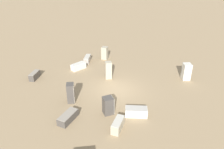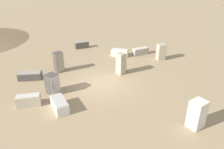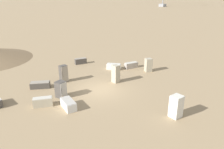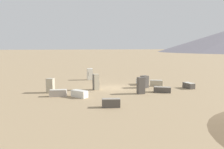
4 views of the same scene
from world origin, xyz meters
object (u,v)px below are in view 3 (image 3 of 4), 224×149
Objects in this scene: discarded_fridge_6 at (43,102)px; discarded_fridge_10 at (40,85)px; discarded_fridge_11 at (68,104)px; discarded_fridge_4 at (114,67)px; discarded_fridge_0 at (81,61)px; discarded_fridge_1 at (116,74)px; discarded_fridge_2 at (131,65)px; discarded_fridge_8 at (61,89)px; discarded_fridge_9 at (148,65)px; discarded_fridge_3 at (176,106)px; discarded_fridge_5 at (64,74)px.

discarded_fridge_6 reaches higher than discarded_fridge_10.
discarded_fridge_4 is at bearing 37.92° from discarded_fridge_11.
discarded_fridge_10 is at bearing 100.29° from discarded_fridge_11.
discarded_fridge_0 is at bearing 74.26° from discarded_fridge_4.
discarded_fridge_1 is 7.33m from discarded_fridge_10.
discarded_fridge_0 reaches higher than discarded_fridge_2.
discarded_fridge_8 is (6.73, 6.60, 0.37)m from discarded_fridge_0.
discarded_fridge_0 is 1.02× the size of discarded_fridge_9.
discarded_fridge_11 is at bearing 133.25° from discarded_fridge_3.
discarded_fridge_5 is 2.53m from discarded_fridge_10.
discarded_fridge_5 is 5.65m from discarded_fridge_11.
discarded_fridge_8 reaches higher than discarded_fridge_10.
discarded_fridge_5 reaches higher than discarded_fridge_3.
discarded_fridge_1 is at bearing 158.90° from discarded_fridge_8.
discarded_fridge_9 is (-6.32, -7.43, -0.08)m from discarded_fridge_3.
discarded_fridge_9 is (-12.63, 0.58, 0.39)m from discarded_fridge_6.
discarded_fridge_0 is 11.38m from discarded_fridge_11.
discarded_fridge_0 is 11.15m from discarded_fridge_6.
discarded_fridge_0 is 0.87× the size of discarded_fridge_1.
discarded_fridge_4 is at bearing 132.79° from discarded_fridge_6.
discarded_fridge_2 is 2.25m from discarded_fridge_9.
discarded_fridge_2 is (-4.42, -1.92, -0.56)m from discarded_fridge_1.
discarded_fridge_6 is at bearing -67.99° from discarded_fridge_2.
discarded_fridge_3 is at bearing -16.49° from discarded_fridge_2.
discarded_fridge_3 is (5.79, 9.58, 0.50)m from discarded_fridge_2.
discarded_fridge_4 is 1.21× the size of discarded_fridge_8.
discarded_fridge_4 is (-3.92, -10.65, -0.50)m from discarded_fridge_3.
discarded_fridge_5 is at bearing 158.35° from discarded_fridge_6.
discarded_fridge_6 is (6.31, -8.02, -0.47)m from discarded_fridge_3.
discarded_fridge_6 is 0.84× the size of discarded_fridge_10.
discarded_fridge_4 is at bearing -141.93° from discarded_fridge_0.
discarded_fridge_1 reaches higher than discarded_fridge_4.
discarded_fridge_1 is 6.52m from discarded_fridge_11.
discarded_fridge_6 is at bearing 159.00° from discarded_fridge_4.
discarded_fridge_2 is 1.00× the size of discarded_fridge_4.
discarded_fridge_10 is (2.46, -0.20, -0.56)m from discarded_fridge_5.
discarded_fridge_5 reaches higher than discarded_fridge_8.
discarded_fridge_8 is 10.76m from discarded_fridge_9.
discarded_fridge_1 reaches higher than discarded_fridge_3.
discarded_fridge_10 is 5.18m from discarded_fridge_11.
discarded_fridge_5 is at bearing -138.49° from discarded_fridge_8.
discarded_fridge_5 is (8.15, -1.75, 0.52)m from discarded_fridge_2.
discarded_fridge_4 is 1.13× the size of discarded_fridge_9.
discarded_fridge_3 is 8.10m from discarded_fridge_11.
discarded_fridge_11 is (0.17, 5.17, 0.04)m from discarded_fridge_10.
discarded_fridge_5 is (6.28, -0.68, 0.52)m from discarded_fridge_4.
discarded_fridge_0 is at bearing 62.07° from discarded_fridge_11.
discarded_fridge_5 is (2.36, -11.33, 0.02)m from discarded_fridge_3.
discarded_fridge_9 reaches higher than discarded_fridge_4.
discarded_fridge_8 is 2.22m from discarded_fridge_11.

